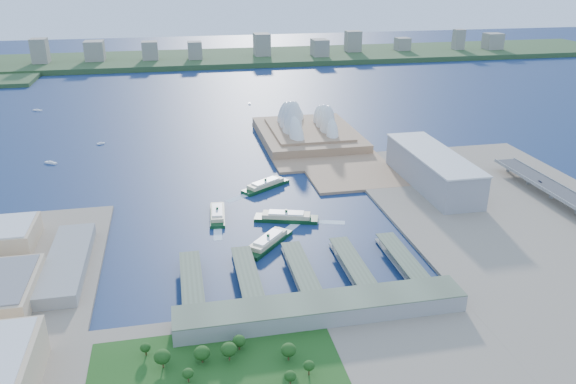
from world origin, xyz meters
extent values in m
plane|color=#0E1A45|center=(0.00, 0.00, 0.00)|extent=(3000.00, 3000.00, 0.00)
cube|color=gray|center=(240.00, -50.00, 1.50)|extent=(240.00, 500.00, 3.00)
cube|color=#9C7755|center=(107.50, 260.00, 1.50)|extent=(135.00, 220.00, 3.00)
cube|color=#2D4926|center=(0.00, 980.00, 6.00)|extent=(2200.00, 260.00, 12.00)
cube|color=gray|center=(195.00, 80.00, 20.50)|extent=(45.00, 155.00, 35.00)
cube|color=gray|center=(15.00, -135.00, 9.00)|extent=(200.00, 28.00, 12.00)
imported|color=slate|center=(296.00, 35.74, 15.50)|extent=(1.83, 4.49, 1.30)
camera|label=1|loc=(-72.41, -446.27, 227.53)|focal=35.00mm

